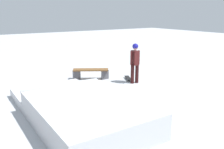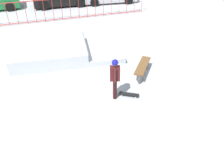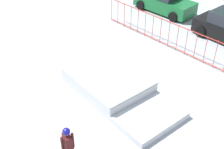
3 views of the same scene
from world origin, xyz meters
The scene contains 6 objects.
ground_plane centered at (0.00, 0.00, 0.00)m, with size 60.00×60.00×0.00m, color #B7BABF.
skate_ramp centered at (-0.12, 0.61, 0.32)m, with size 5.42×2.65×0.74m.
skater centered at (1.90, -3.01, 1.01)m, with size 0.42×0.43×1.73m.
skateboard centered at (2.47, -3.09, 0.08)m, with size 0.81×0.51×0.09m.
perimeter_fence centered at (0.00, 5.61, 0.77)m, with size 11.93×0.78×1.50m.
park_bench centered at (3.48, -1.71, 0.36)m, with size 1.18×1.57×0.48m.
Camera 2 is at (0.17, -10.38, 6.28)m, focal length 38.98 mm.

